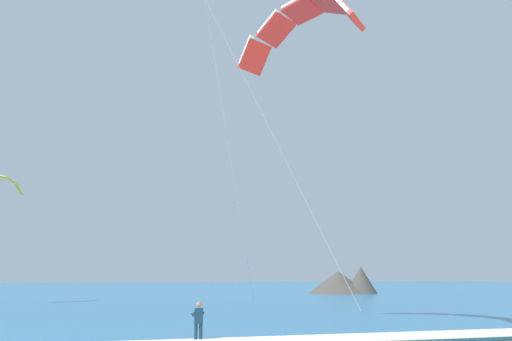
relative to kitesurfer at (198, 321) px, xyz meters
name	(u,v)px	position (x,y,z in m)	size (l,w,h in m)	color
sea	(143,291)	(-1.04, 58.09, -0.84)	(200.00, 120.00, 0.20)	teal
kitesurfer	(198,321)	(0.00, 0.00, 0.00)	(0.55, 0.52, 1.69)	#143347
kite_primary	(298,23)	(5.56, 2.98, 15.47)	(7.99, 7.95, 16.46)	red
headland_right	(344,282)	(24.22, 40.24, 0.65)	(8.80, 8.47, 3.65)	#47423D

